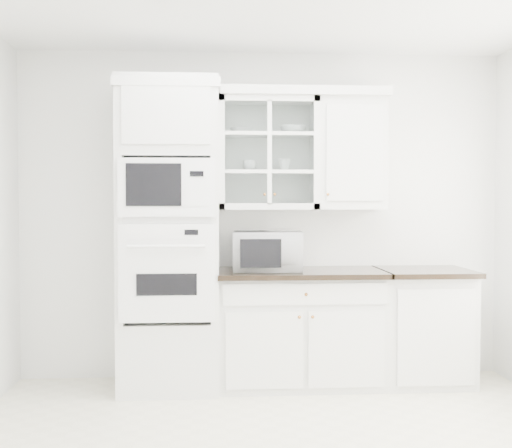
{
  "coord_description": "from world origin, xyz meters",
  "views": [
    {
      "loc": [
        -0.4,
        -3.6,
        1.46
      ],
      "look_at": [
        -0.1,
        1.05,
        1.3
      ],
      "focal_mm": 45.0,
      "sensor_mm": 36.0,
      "label": 1
    }
  ],
  "objects": [
    {
      "name": "upper_cabinet_solid",
      "position": [
        0.71,
        1.58,
        1.85
      ],
      "size": [
        0.55,
        0.33,
        0.9
      ],
      "primitive_type": "cube",
      "color": "silver",
      "rests_on": "room_shell"
    },
    {
      "name": "crown_molding",
      "position": [
        -0.07,
        1.56,
        2.33
      ],
      "size": [
        2.14,
        0.38,
        0.07
      ],
      "primitive_type": "cube",
      "color": "white",
      "rests_on": "room_shell"
    },
    {
      "name": "room_shell",
      "position": [
        0.0,
        0.43,
        1.78
      ],
      "size": [
        4.0,
        3.5,
        2.7
      ],
      "color": "white",
      "rests_on": "ground"
    },
    {
      "name": "bowl_b",
      "position": [
        0.24,
        1.57,
        2.04
      ],
      "size": [
        0.23,
        0.23,
        0.06
      ],
      "primitive_type": "imported",
      "rotation": [
        0.0,
        0.0,
        0.12
      ],
      "color": "white",
      "rests_on": "upper_cabinet_glass"
    },
    {
      "name": "bowl_a",
      "position": [
        -0.18,
        1.57,
        2.03
      ],
      "size": [
        0.23,
        0.23,
        0.05
      ],
      "primitive_type": "imported",
      "rotation": [
        0.0,
        0.0,
        0.27
      ],
      "color": "white",
      "rests_on": "upper_cabinet_glass"
    },
    {
      "name": "cup_b",
      "position": [
        0.17,
        1.57,
        1.76
      ],
      "size": [
        0.1,
        0.1,
        0.1
      ],
      "primitive_type": "imported",
      "rotation": [
        0.0,
        0.0,
        0.0
      ],
      "color": "white",
      "rests_on": "upper_cabinet_glass"
    },
    {
      "name": "cup_a",
      "position": [
        -0.12,
        1.6,
        1.75
      ],
      "size": [
        0.11,
        0.11,
        0.09
      ],
      "primitive_type": "imported",
      "rotation": [
        0.0,
        0.0,
        -0.04
      ],
      "color": "white",
      "rests_on": "upper_cabinet_glass"
    },
    {
      "name": "base_cabinet_run",
      "position": [
        0.28,
        1.45,
        0.46
      ],
      "size": [
        1.32,
        0.67,
        0.92
      ],
      "color": "silver",
      "rests_on": "ground"
    },
    {
      "name": "upper_cabinet_glass",
      "position": [
        0.03,
        1.58,
        1.85
      ],
      "size": [
        0.8,
        0.33,
        0.9
      ],
      "color": "silver",
      "rests_on": "room_shell"
    },
    {
      "name": "extra_base_cabinet",
      "position": [
        1.28,
        1.45,
        0.46
      ],
      "size": [
        0.72,
        0.67,
        0.92
      ],
      "color": "silver",
      "rests_on": "ground"
    },
    {
      "name": "countertop_microwave",
      "position": [
        0.02,
        1.42,
        1.08
      ],
      "size": [
        0.56,
        0.48,
        0.31
      ],
      "primitive_type": "imported",
      "rotation": [
        0.0,
        0.0,
        3.07
      ],
      "color": "white",
      "rests_on": "base_cabinet_run"
    },
    {
      "name": "oven_column",
      "position": [
        -0.75,
        1.42,
        1.2
      ],
      "size": [
        0.76,
        0.68,
        2.4
      ],
      "color": "silver",
      "rests_on": "ground"
    }
  ]
}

